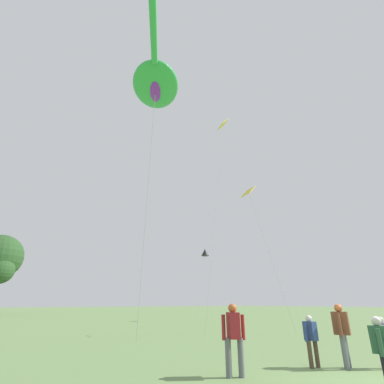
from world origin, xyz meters
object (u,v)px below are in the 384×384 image
object	(u,v)px
person_photographer	(384,338)
person_tall_center	(342,330)
person_short_left	(382,348)
small_kite_diamond_red	(250,196)
tree_broad_distant	(0,271)
small_kite_bird_shape	(205,252)
person_redhead_woman	(234,333)
person_brown_coat	(311,337)
small_kite_streamer_purple	(222,133)
big_show_kite	(156,83)

from	to	relation	value
person_photographer	person_tall_center	xyz separation A→B (m)	(-0.94, 0.72, 0.20)
person_short_left	small_kite_diamond_red	bearing A→B (deg)	-56.79
tree_broad_distant	small_kite_bird_shape	bearing A→B (deg)	-61.49
person_redhead_woman	small_kite_diamond_red	distance (m)	13.19
person_short_left	tree_broad_distant	xyz separation A→B (m)	(-3.49, 52.67, 5.69)
small_kite_bird_shape	person_tall_center	bearing A→B (deg)	68.30
person_redhead_woman	person_tall_center	bearing A→B (deg)	-80.32
person_short_left	person_brown_coat	bearing A→B (deg)	-46.51
person_photographer	small_kite_streamer_purple	world-z (taller)	small_kite_streamer_purple
person_photographer	small_kite_streamer_purple	distance (m)	17.32
person_redhead_woman	small_kite_streamer_purple	distance (m)	17.55
person_short_left	small_kite_bird_shape	bearing A→B (deg)	-51.09
big_show_kite	person_short_left	xyz separation A→B (m)	(1.68, -7.55, -11.47)
small_kite_diamond_red	tree_broad_distant	bearing A→B (deg)	-76.71
big_show_kite	person_brown_coat	world-z (taller)	big_show_kite
person_redhead_woman	person_brown_coat	size ratio (longest dim) A/B	1.23
person_photographer	person_brown_coat	xyz separation A→B (m)	(-1.59, 1.34, 0.02)
person_photographer	small_kite_bird_shape	distance (m)	24.14
person_redhead_woman	person_brown_coat	xyz separation A→B (m)	(2.63, -0.53, -0.19)
small_kite_diamond_red	person_tall_center	bearing A→B (deg)	55.27
small_kite_bird_shape	tree_broad_distant	bearing A→B (deg)	-53.74
person_photographer	small_kite_streamer_purple	xyz separation A→B (m)	(3.62, 10.15, 13.56)
person_tall_center	person_short_left	size ratio (longest dim) A/B	1.17
person_redhead_woman	small_kite_bird_shape	size ratio (longest dim) A/B	0.23
person_short_left	tree_broad_distant	bearing A→B (deg)	-16.22
person_photographer	small_kite_bird_shape	xyz separation A→B (m)	(10.43, 20.87, 6.20)
small_kite_bird_shape	big_show_kite	bearing A→B (deg)	51.71
person_brown_coat	person_tall_center	bearing A→B (deg)	-125.67
small_kite_streamer_purple	person_short_left	bearing A→B (deg)	63.23
big_show_kite	person_short_left	size ratio (longest dim) A/B	8.75
big_show_kite	person_photographer	bearing A→B (deg)	-114.09
person_brown_coat	small_kite_bird_shape	distance (m)	23.75
person_redhead_woman	person_short_left	xyz separation A→B (m)	(1.44, -2.93, -0.15)
person_redhead_woman	person_short_left	bearing A→B (deg)	-124.81
person_brown_coat	person_photographer	bearing A→B (deg)	-122.07
person_brown_coat	small_kite_diamond_red	world-z (taller)	small_kite_diamond_red
person_brown_coat	tree_broad_distant	distance (m)	50.81
person_short_left	small_kite_diamond_red	distance (m)	14.17
person_brown_coat	small_kite_streamer_purple	bearing A→B (deg)	-22.51
person_brown_coat	person_tall_center	xyz separation A→B (m)	(0.65, -0.62, 0.18)
person_tall_center	small_kite_bird_shape	bearing A→B (deg)	-49.60
person_short_left	small_kite_diamond_red	size ratio (longest dim) A/B	0.16
person_short_left	big_show_kite	bearing A→B (deg)	-7.45
small_kite_streamer_purple	person_brown_coat	bearing A→B (deg)	62.37
small_kite_bird_shape	tree_broad_distant	size ratio (longest dim) A/B	0.85
big_show_kite	person_tall_center	bearing A→B (deg)	-117.20
person_tall_center	small_kite_diamond_red	bearing A→B (deg)	-54.41
big_show_kite	person_short_left	bearing A→B (deg)	-136.02
big_show_kite	person_tall_center	size ratio (longest dim) A/B	7.50
person_photographer	person_short_left	bearing A→B (deg)	95.67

